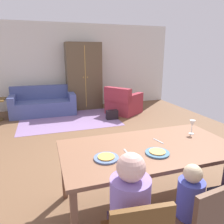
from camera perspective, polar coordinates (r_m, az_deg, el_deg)
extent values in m
cube|color=brown|center=(4.50, -3.88, -7.75)|extent=(6.80, 6.28, 0.02)
cube|color=silver|center=(7.28, -10.51, 12.05)|extent=(6.80, 0.10, 2.70)
cube|color=brown|center=(2.45, 9.98, -9.64)|extent=(1.96, 1.02, 0.04)
cube|color=brown|center=(2.78, -12.88, -15.42)|extent=(0.06, 0.06, 0.72)
cube|color=brown|center=(3.42, 20.01, -9.83)|extent=(0.06, 0.06, 0.72)
cylinder|color=#5871A0|center=(2.14, -1.56, -12.32)|extent=(0.25, 0.25, 0.02)
cylinder|color=gold|center=(2.14, -1.56, -11.97)|extent=(0.17, 0.17, 0.01)
cylinder|color=teal|center=(2.29, 12.15, -10.75)|extent=(0.25, 0.25, 0.02)
cylinder|color=tan|center=(2.29, 12.17, -10.41)|extent=(0.17, 0.17, 0.01)
cylinder|color=silver|center=(2.95, 20.60, -5.49)|extent=(0.06, 0.06, 0.01)
cylinder|color=silver|center=(2.93, 20.69, -4.61)|extent=(0.01, 0.01, 0.09)
cone|color=silver|center=(2.90, 20.86, -2.94)|extent=(0.07, 0.07, 0.09)
cube|color=silver|center=(2.28, 3.94, -10.75)|extent=(0.02, 0.15, 0.01)
cube|color=silver|center=(2.60, 12.43, -7.68)|extent=(0.05, 0.17, 0.01)
cylinder|color=#8B6EC1|center=(1.72, 4.86, -24.02)|extent=(0.30, 0.30, 0.46)
sphere|color=beige|center=(1.53, 5.15, -14.63)|extent=(0.21, 0.21, 0.21)
cube|color=brown|center=(2.07, 20.91, -26.06)|extent=(0.47, 0.47, 0.04)
cube|color=brown|center=(1.84, 26.24, -23.58)|extent=(0.42, 0.09, 0.42)
cube|color=brown|center=(2.41, 20.31, -26.15)|extent=(0.04, 0.04, 0.41)
cylinder|color=#444CB2|center=(1.99, 20.32, -21.06)|extent=(0.22, 0.22, 0.33)
sphere|color=beige|center=(1.86, 21.02, -15.25)|extent=(0.15, 0.15, 0.15)
cube|color=brown|center=(2.52, 24.65, -24.50)|extent=(0.04, 0.04, 0.41)
cube|color=gray|center=(5.92, -11.48, -2.08)|extent=(2.60, 1.80, 0.01)
cube|color=#47538B|center=(6.61, -17.95, 1.17)|extent=(1.83, 0.84, 0.42)
cube|color=#47538B|center=(6.86, -18.28, 5.16)|extent=(1.83, 0.20, 0.40)
cube|color=#47538B|center=(6.59, -25.36, 3.16)|extent=(0.18, 0.84, 0.20)
cube|color=#47538B|center=(6.59, -10.98, 4.38)|extent=(0.18, 0.84, 0.20)
cube|color=#962D3A|center=(6.45, 3.24, 1.57)|extent=(1.17, 1.18, 0.42)
cube|color=#962D3A|center=(6.09, 1.51, 4.70)|extent=(0.65, 0.81, 0.40)
cube|color=#962D3A|center=(6.20, 5.86, 3.89)|extent=(0.79, 0.63, 0.20)
cube|color=#962D3A|center=(6.57, 0.85, 4.63)|extent=(0.79, 0.63, 0.20)
cube|color=brown|center=(6.97, -7.64, 9.54)|extent=(1.10, 0.56, 2.10)
cube|color=gold|center=(6.69, -7.18, 9.30)|extent=(0.02, 0.01, 1.89)
sphere|color=gold|center=(6.67, -7.68, 9.27)|extent=(0.04, 0.04, 0.04)
sphere|color=gold|center=(6.70, -6.66, 9.33)|extent=(0.04, 0.04, 0.04)
cube|color=black|center=(5.83, -0.02, -0.73)|extent=(0.32, 0.16, 0.26)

